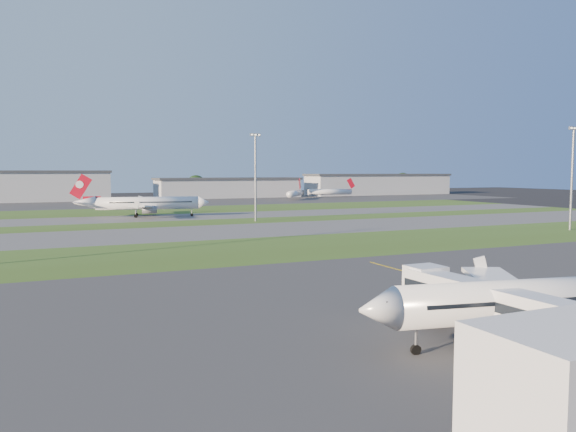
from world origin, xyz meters
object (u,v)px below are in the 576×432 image
airliner_taxiing (147,203)px  jet_bridge (525,310)px  airliner_parked (551,300)px  mini_jet_far (330,192)px  light_mast_east (572,171)px  mini_jet_near (295,193)px  light_mast_centre (255,171)px

airliner_taxiing → jet_bridge: bearing=101.8°
airliner_parked → mini_jet_far: (111.48, 244.28, -0.54)m
mini_jet_far → light_mast_east: (-29.11, -179.32, 11.53)m
airliner_parked → mini_jet_near: bearing=80.9°
jet_bridge → mini_jet_far: (116.92, 246.56, -0.73)m
airliner_parked → light_mast_east: bearing=49.0°
light_mast_east → airliner_parked: bearing=-141.7°
jet_bridge → airliner_parked: airliner_parked is taller
airliner_taxiing → mini_jet_near: 122.06m
airliner_parked → light_mast_east: light_mast_east is taller
airliner_parked → mini_jet_far: 268.52m
light_mast_east → jet_bridge: bearing=-142.6°
airliner_parked → jet_bridge: bearing=-146.5°
mini_jet_far → airliner_parked: bearing=-109.4°
jet_bridge → light_mast_centre: (24.81, 123.24, 10.81)m
mini_jet_near → light_mast_east: (-1.24, -166.60, 11.53)m
mini_jet_near → mini_jet_far: (27.87, 12.72, 0.00)m
jet_bridge → light_mast_centre: light_mast_centre is taller
airliner_taxiing → mini_jet_near: airliner_taxiing is taller
airliner_taxiing → airliner_parked: bearing=103.9°
jet_bridge → light_mast_centre: size_ratio=1.04×
airliner_parked → mini_jet_near: size_ratio=1.45×
jet_bridge → light_mast_centre: bearing=78.6°
airliner_parked → light_mast_centre: bearing=91.6°
mini_jet_near → mini_jet_far: 30.64m
jet_bridge → mini_jet_near: bearing=69.2°
light_mast_centre → light_mast_east: size_ratio=1.00×
jet_bridge → light_mast_east: size_ratio=1.04×
light_mast_east → light_mast_centre: bearing=138.4°
mini_jet_far → light_mast_east: size_ratio=1.11×
jet_bridge → mini_jet_far: 272.87m
jet_bridge → mini_jet_far: size_ratio=0.94×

